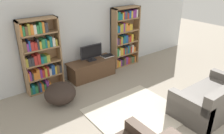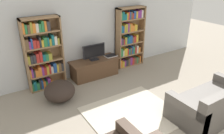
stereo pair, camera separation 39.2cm
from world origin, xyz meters
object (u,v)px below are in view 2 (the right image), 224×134
at_px(laptop, 111,56).
at_px(bookshelf_right, 129,38).
at_px(bookshelf_left, 42,54).
at_px(couch_right_sofa, 212,104).
at_px(beanbag_ottoman, 60,91).
at_px(tv_stand, 95,68).
at_px(television, 94,52).

bearing_deg(laptop, bookshelf_right, 11.35).
distance_m(bookshelf_left, couch_right_sofa, 4.08).
xyz_separation_m(bookshelf_right, beanbag_ottoman, (-2.59, -0.82, -0.65)).
bearing_deg(couch_right_sofa, bookshelf_left, 129.38).
distance_m(bookshelf_right, beanbag_ottoman, 2.80).
bearing_deg(laptop, couch_right_sofa, -77.73).
height_order(bookshelf_right, tv_stand, bookshelf_right).
bearing_deg(couch_right_sofa, bookshelf_right, 87.85).
xyz_separation_m(bookshelf_right, laptop, (-0.76, -0.15, -0.37)).
height_order(bookshelf_right, laptop, bookshelf_right).
xyz_separation_m(bookshelf_left, couch_right_sofa, (2.56, -3.11, -0.64)).
height_order(bookshelf_left, laptop, bookshelf_left).
bearing_deg(bookshelf_left, television, -6.15).
distance_m(couch_right_sofa, beanbag_ottoman, 3.38).
height_order(laptop, beanbag_ottoman, laptop).
relative_size(bookshelf_left, laptop, 5.31).
bearing_deg(television, laptop, -0.61).
bearing_deg(tv_stand, television, -90.00).
distance_m(tv_stand, couch_right_sofa, 3.20).
relative_size(bookshelf_left, beanbag_ottoman, 2.57).
bearing_deg(bookshelf_right, beanbag_ottoman, -162.49).
relative_size(laptop, beanbag_ottoman, 0.48).
relative_size(bookshelf_left, couch_right_sofa, 1.04).
xyz_separation_m(tv_stand, couch_right_sofa, (1.19, -2.97, 0.02)).
bearing_deg(bookshelf_right, television, -173.56).
relative_size(bookshelf_right, couch_right_sofa, 1.04).
relative_size(bookshelf_right, beanbag_ottoman, 2.57).
height_order(television, couch_right_sofa, television).
bearing_deg(tv_stand, laptop, -0.89).
height_order(bookshelf_right, beanbag_ottoman, bookshelf_right).
height_order(bookshelf_left, television, bookshelf_left).
bearing_deg(bookshelf_left, beanbag_ottoman, -84.54).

